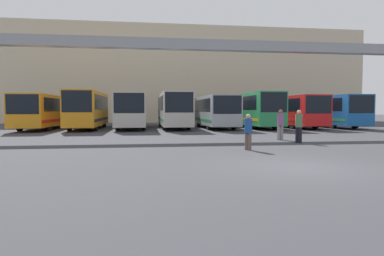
# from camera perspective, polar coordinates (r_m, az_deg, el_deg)

# --- Properties ---
(ground_plane) EXTENTS (200.00, 200.00, 0.00)m
(ground_plane) POSITION_cam_1_polar(r_m,az_deg,el_deg) (10.92, 17.47, -6.31)
(ground_plane) COLOR #38383D
(building_backdrop) EXTENTS (53.31, 12.00, 13.18)m
(building_backdrop) POSITION_cam_1_polar(r_m,az_deg,el_deg) (52.34, -2.80, 8.38)
(building_backdrop) COLOR beige
(building_backdrop) RESTS_ON ground
(overhead_gantry) EXTENTS (34.93, 0.80, 6.56)m
(overhead_gantry) POSITION_cam_1_polar(r_m,az_deg,el_deg) (24.29, 3.30, 12.24)
(overhead_gantry) COLOR gray
(overhead_gantry) RESTS_ON ground
(bus_slot_0) EXTENTS (2.58, 11.80, 3.00)m
(bus_slot_0) POSITION_cam_1_polar(r_m,az_deg,el_deg) (33.83, -23.26, 2.80)
(bus_slot_0) COLOR orange
(bus_slot_0) RESTS_ON ground
(bus_slot_1) EXTENTS (2.45, 10.54, 3.31)m
(bus_slot_1) POSITION_cam_1_polar(r_m,az_deg,el_deg) (32.39, -16.91, 3.21)
(bus_slot_1) COLOR orange
(bus_slot_1) RESTS_ON ground
(bus_slot_2) EXTENTS (2.57, 11.63, 3.15)m
(bus_slot_2) POSITION_cam_1_polar(r_m,az_deg,el_deg) (32.56, -9.99, 3.15)
(bus_slot_2) COLOR beige
(bus_slot_2) RESTS_ON ground
(bus_slot_3) EXTENTS (2.47, 11.81, 3.24)m
(bus_slot_3) POSITION_cam_1_polar(r_m,az_deg,el_deg) (32.74, -3.16, 3.28)
(bus_slot_3) COLOR beige
(bus_slot_3) RESTS_ON ground
(bus_slot_4) EXTENTS (2.56, 10.18, 2.99)m
(bus_slot_4) POSITION_cam_1_polar(r_m,az_deg,el_deg) (32.49, 3.81, 3.03)
(bus_slot_4) COLOR #999EA5
(bus_slot_4) RESTS_ON ground
(bus_slot_5) EXTENTS (2.47, 11.12, 3.28)m
(bus_slot_5) POSITION_cam_1_polar(r_m,az_deg,el_deg) (33.93, 10.09, 3.26)
(bus_slot_5) COLOR #268C4C
(bus_slot_5) RESTS_ON ground
(bus_slot_6) EXTENTS (2.51, 11.69, 3.03)m
(bus_slot_6) POSITION_cam_1_polar(r_m,az_deg,el_deg) (35.59, 15.91, 2.96)
(bus_slot_6) COLOR red
(bus_slot_6) RESTS_ON ground
(bus_slot_7) EXTENTS (2.55, 11.65, 3.08)m
(bus_slot_7) POSITION_cam_1_polar(r_m,az_deg,el_deg) (37.30, 21.39, 2.91)
(bus_slot_7) COLOR #1959A5
(bus_slot_7) RESTS_ON ground
(pedestrian_near_center) EXTENTS (0.36, 0.36, 1.73)m
(pedestrian_near_center) POSITION_cam_1_polar(r_m,az_deg,el_deg) (18.88, 17.38, 0.41)
(pedestrian_near_center) COLOR black
(pedestrian_near_center) RESTS_ON ground
(pedestrian_far_center) EXTENTS (0.33, 0.33, 1.57)m
(pedestrian_far_center) POSITION_cam_1_polar(r_m,az_deg,el_deg) (15.02, 9.35, -0.48)
(pedestrian_far_center) COLOR brown
(pedestrian_far_center) RESTS_ON ground
(pedestrian_mid_left) EXTENTS (0.37, 0.37, 1.77)m
(pedestrian_mid_left) POSITION_cam_1_polar(r_m,az_deg,el_deg) (20.44, 14.51, 0.69)
(pedestrian_mid_left) COLOR gray
(pedestrian_mid_left) RESTS_ON ground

